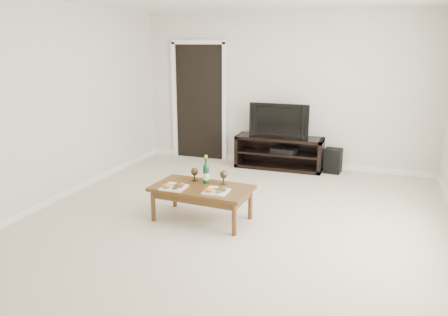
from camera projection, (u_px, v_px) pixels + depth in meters
floor at (234, 223)px, 5.18m from camera, size 5.50×5.50×0.00m
back_wall at (285, 90)px, 7.37m from camera, size 5.00×0.04×2.60m
doorway at (199, 103)px, 7.90m from camera, size 0.90×0.02×2.05m
media_console at (279, 153)px, 7.38m from camera, size 1.46×0.45×0.55m
television at (280, 120)px, 7.24m from camera, size 0.99×0.14×0.57m
av_receiver at (284, 150)px, 7.34m from camera, size 0.44×0.36×0.08m
subwoofer at (333, 161)px, 7.17m from camera, size 0.29×0.29×0.40m
coffee_table at (202, 203)px, 5.23m from camera, size 1.21×0.72×0.42m
plate_left at (174, 185)px, 5.12m from camera, size 0.27×0.27×0.07m
plate_right at (216, 189)px, 4.97m from camera, size 0.27×0.27×0.07m
wine_bottle at (206, 169)px, 5.27m from camera, size 0.07×0.07×0.35m
goblet_left at (195, 174)px, 5.38m from camera, size 0.09×0.09×0.17m
goblet_right at (224, 177)px, 5.25m from camera, size 0.09×0.09×0.17m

